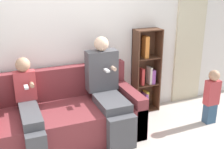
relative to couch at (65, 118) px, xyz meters
The scene contains 7 objects.
back_wall 1.12m from the couch, 66.36° to the left, with size 10.00×0.06×2.55m.
curtain_panel 2.50m from the couch, 10.95° to the left, with size 0.56×0.04×2.33m.
couch is the anchor object (origin of this frame).
adult_seated 0.71m from the couch, ahead, with size 0.44×0.87×1.33m.
child_seated 0.56m from the couch, 164.69° to the right, with size 0.27×0.90×1.14m.
toddler_standing 2.16m from the couch, 11.23° to the right, with size 0.21×0.16×0.84m.
bookshelf 1.49m from the couch, 14.30° to the left, with size 0.42×0.24×1.35m.
Camera 1 is at (-0.92, -2.82, 2.10)m, focal length 45.00 mm.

